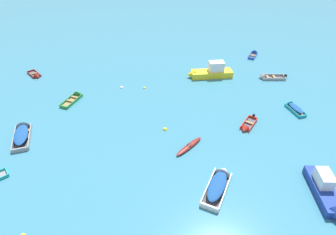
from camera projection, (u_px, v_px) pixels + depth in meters
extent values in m
cube|color=teal|center=(7.00, 172.00, 23.52)|extent=(0.50, 0.87, 0.28)
ellipsoid|color=maroon|center=(189.00, 146.00, 26.09)|extent=(3.15, 2.52, 0.31)
torus|color=black|center=(189.00, 145.00, 26.01)|extent=(0.59, 0.59, 0.07)
cube|color=#4C4C51|center=(273.00, 78.00, 37.16)|extent=(3.00, 1.60, 0.09)
cube|color=gray|center=(274.00, 79.00, 36.62)|extent=(2.92, 0.66, 0.37)
cube|color=gray|center=(272.00, 75.00, 37.54)|extent=(2.92, 0.66, 0.37)
cube|color=gray|center=(284.00, 77.00, 37.08)|extent=(0.33, 1.11, 0.37)
cone|color=gray|center=(261.00, 77.00, 37.08)|extent=(0.88, 1.20, 1.09)
cube|color=#937047|center=(274.00, 77.00, 37.04)|extent=(0.50, 1.06, 0.03)
cube|color=#937047|center=(268.00, 77.00, 37.04)|extent=(0.50, 1.06, 0.03)
cube|color=black|center=(285.00, 76.00, 37.00)|extent=(0.33, 0.34, 0.52)
cube|color=#4C4C51|center=(216.00, 190.00, 22.06)|extent=(3.18, 3.73, 0.12)
cube|color=white|center=(208.00, 186.00, 22.19)|extent=(2.29, 3.16, 0.46)
cube|color=white|center=(225.00, 192.00, 21.73)|extent=(2.29, 3.16, 0.46)
cube|color=white|center=(209.00, 208.00, 20.55)|extent=(1.18, 0.90, 0.46)
cone|color=white|center=(224.00, 171.00, 23.42)|extent=(1.58, 1.48, 1.32)
cube|color=#937047|center=(216.00, 190.00, 21.76)|extent=(1.23, 1.04, 0.03)
ellipsoid|color=#19478C|center=(217.00, 186.00, 21.75)|extent=(2.94, 3.44, 0.40)
cube|color=#4C4C51|center=(253.00, 56.00, 42.95)|extent=(2.12, 2.39, 0.09)
cube|color=blue|center=(250.00, 55.00, 43.03)|extent=(1.59, 2.01, 0.35)
cube|color=blue|center=(256.00, 56.00, 42.71)|extent=(1.59, 2.01, 0.35)
cube|color=blue|center=(251.00, 58.00, 41.96)|extent=(0.71, 0.59, 0.35)
cone|color=blue|center=(255.00, 52.00, 43.80)|extent=(1.00, 0.96, 0.82)
cube|color=#937047|center=(253.00, 55.00, 42.73)|extent=(0.76, 0.68, 0.03)
cube|color=navy|center=(323.00, 190.00, 21.69)|extent=(2.42, 4.81, 0.69)
cube|color=white|center=(324.00, 178.00, 21.57)|extent=(1.37, 1.85, 0.99)
cube|color=black|center=(329.00, 184.00, 20.86)|extent=(0.98, 0.35, 0.43)
cube|color=#4C4C51|center=(249.00, 125.00, 28.97)|extent=(2.28, 2.29, 0.09)
cube|color=red|center=(253.00, 125.00, 28.68)|extent=(1.78, 1.81, 0.35)
cube|color=red|center=(245.00, 122.00, 29.10)|extent=(1.78, 1.81, 0.35)
cube|color=red|center=(253.00, 118.00, 29.73)|extent=(0.71, 0.70, 0.35)
cone|color=red|center=(244.00, 130.00, 28.01)|extent=(1.02, 1.02, 0.88)
cube|color=#937047|center=(249.00, 122.00, 28.94)|extent=(0.77, 0.76, 0.03)
cube|color=black|center=(254.00, 116.00, 29.73)|extent=(0.33, 0.33, 0.49)
cube|color=#99754C|center=(72.00, 101.00, 32.57)|extent=(2.29, 2.93, 0.09)
cube|color=#288C3D|center=(68.00, 100.00, 32.63)|extent=(1.60, 2.57, 0.34)
cube|color=#288C3D|center=(75.00, 101.00, 32.35)|extent=(1.60, 2.57, 0.34)
cube|color=#288C3D|center=(63.00, 107.00, 31.36)|extent=(0.91, 0.61, 0.34)
cone|color=#288C3D|center=(79.00, 94.00, 33.66)|extent=(1.19, 1.09, 0.98)
cube|color=#937047|center=(71.00, 101.00, 32.33)|extent=(0.94, 0.74, 0.03)
cube|color=#937047|center=(75.00, 97.00, 32.99)|extent=(0.94, 0.74, 0.03)
cube|color=yellow|center=(212.00, 74.00, 37.45)|extent=(5.49, 2.08, 0.81)
cone|color=yellow|center=(191.00, 75.00, 37.17)|extent=(1.18, 1.48, 1.41)
cube|color=white|center=(216.00, 66.00, 36.90)|extent=(2.02, 1.35, 1.27)
cube|color=black|center=(210.00, 65.00, 36.67)|extent=(0.25, 1.15, 0.56)
cube|color=#99754C|center=(295.00, 111.00, 30.98)|extent=(1.09, 2.51, 0.09)
cube|color=teal|center=(292.00, 111.00, 30.80)|extent=(0.30, 2.54, 0.34)
cube|color=teal|center=(299.00, 109.00, 31.01)|extent=(0.30, 2.54, 0.34)
cube|color=teal|center=(303.00, 116.00, 29.92)|extent=(0.91, 0.18, 0.34)
cone|color=teal|center=(288.00, 104.00, 31.93)|extent=(0.94, 0.66, 0.89)
cube|color=#937047|center=(296.00, 110.00, 30.76)|extent=(0.85, 0.34, 0.03)
cube|color=#937047|center=(292.00, 107.00, 31.34)|extent=(0.85, 0.34, 0.03)
ellipsoid|color=#19478C|center=(296.00, 108.00, 30.75)|extent=(1.03, 2.30, 0.27)
cube|color=#4C4C51|center=(34.00, 75.00, 38.01)|extent=(1.95, 2.39, 0.06)
cube|color=maroon|center=(38.00, 73.00, 38.22)|extent=(1.29, 2.04, 0.26)
cube|color=maroon|center=(31.00, 75.00, 37.69)|extent=(1.29, 2.04, 0.26)
cube|color=maroon|center=(31.00, 71.00, 38.66)|extent=(0.85, 0.58, 0.26)
cone|color=maroon|center=(38.00, 77.00, 37.22)|extent=(1.06, 0.94, 0.92)
cube|color=#937047|center=(34.00, 73.00, 38.00)|extent=(0.86, 0.66, 0.03)
cube|color=#4C4C51|center=(23.00, 139.00, 27.15)|extent=(1.71, 3.74, 0.11)
cube|color=gray|center=(14.00, 139.00, 26.88)|extent=(0.51, 3.76, 0.43)
cube|color=gray|center=(30.00, 136.00, 27.22)|extent=(0.51, 3.76, 0.43)
cube|color=gray|center=(20.00, 150.00, 25.59)|extent=(1.39, 0.30, 0.43)
cone|color=gray|center=(24.00, 125.00, 28.56)|extent=(1.44, 1.01, 1.35)
cube|color=#937047|center=(22.00, 138.00, 26.85)|extent=(1.29, 0.53, 0.03)
cube|color=#937047|center=(23.00, 131.00, 27.70)|extent=(1.29, 0.53, 0.03)
ellipsoid|color=#19478C|center=(21.00, 134.00, 26.85)|extent=(1.62, 3.42, 0.39)
sphere|color=silver|center=(122.00, 88.00, 35.20)|extent=(0.46, 0.46, 0.46)
sphere|color=yellow|center=(144.00, 88.00, 35.11)|extent=(0.36, 0.36, 0.36)
sphere|color=yellow|center=(165.00, 130.00, 28.38)|extent=(0.46, 0.46, 0.46)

